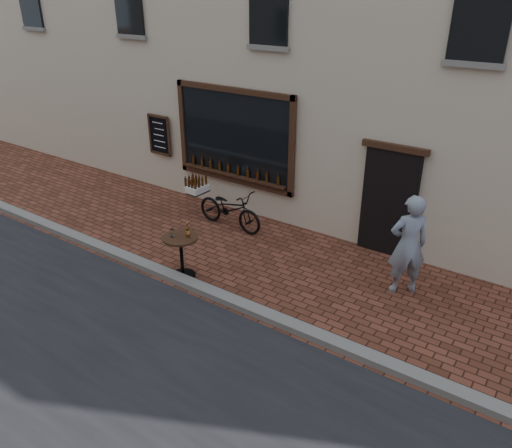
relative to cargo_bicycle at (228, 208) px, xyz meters
The scene contains 5 objects.
ground 3.02m from the cargo_bicycle, 60.62° to the right, with size 90.00×90.00×0.00m, color #4D2619.
kerb 2.84m from the cargo_bicycle, 58.61° to the right, with size 90.00×0.25×0.12m, color slate.
cargo_bicycle is the anchor object (origin of this frame).
bistro_table 2.28m from the cargo_bicycle, 75.24° to the right, with size 0.66×0.66×1.14m.
pedestrian 4.22m from the cargo_bicycle, ahead, with size 0.68×0.45×1.88m, color gray.
Camera 1 is at (4.87, -5.51, 5.07)m, focal length 35.00 mm.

